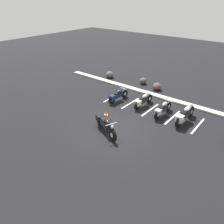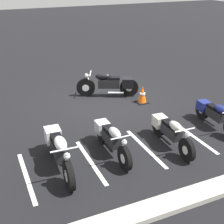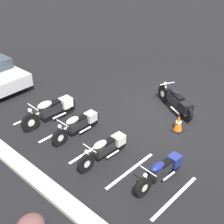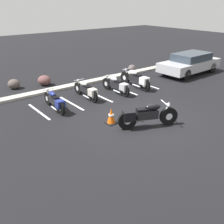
# 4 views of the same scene
# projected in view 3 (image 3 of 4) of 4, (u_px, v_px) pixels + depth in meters

# --- Properties ---
(ground) EXTENTS (60.00, 60.00, 0.00)m
(ground) POSITION_uv_depth(u_px,v_px,m) (164.00, 114.00, 12.07)
(ground) COLOR black
(motorcycle_black_featured) EXTENTS (2.15, 1.12, 0.91)m
(motorcycle_black_featured) POSITION_uv_depth(u_px,v_px,m) (176.00, 101.00, 11.96)
(motorcycle_black_featured) COLOR black
(motorcycle_black_featured) RESTS_ON ground
(parked_bike_0) EXTENTS (0.56, 1.98, 0.78)m
(parked_bike_0) POSITION_uv_depth(u_px,v_px,m) (163.00, 170.00, 8.72)
(parked_bike_0) COLOR black
(parked_bike_0) RESTS_ON ground
(parked_bike_1) EXTENTS (0.57, 2.01, 0.79)m
(parked_bike_1) POSITION_uv_depth(u_px,v_px,m) (106.00, 148.00, 9.55)
(parked_bike_1) COLOR black
(parked_bike_1) RESTS_ON ground
(parked_bike_2) EXTENTS (0.58, 2.06, 0.81)m
(parked_bike_2) POSITION_uv_depth(u_px,v_px,m) (78.00, 124.00, 10.67)
(parked_bike_2) COLOR black
(parked_bike_2) RESTS_ON ground
(parked_bike_3) EXTENTS (0.65, 2.31, 0.91)m
(parked_bike_3) POSITION_uv_depth(u_px,v_px,m) (52.00, 109.00, 11.41)
(parked_bike_3) COLOR black
(parked_bike_3) RESTS_ON ground
(concrete_curb) EXTENTS (18.00, 0.50, 0.12)m
(concrete_curb) POSITION_uv_depth(u_px,v_px,m) (48.00, 188.00, 8.60)
(concrete_curb) COLOR #A8A399
(concrete_curb) RESTS_ON ground
(traffic_cone) EXTENTS (0.40, 0.40, 0.62)m
(traffic_cone) POSITION_uv_depth(u_px,v_px,m) (178.00, 123.00, 10.97)
(traffic_cone) COLOR black
(traffic_cone) RESTS_ON ground
(stall_line_0) EXTENTS (0.10, 2.10, 0.00)m
(stall_line_0) POSITION_uv_depth(u_px,v_px,m) (175.00, 198.00, 8.39)
(stall_line_0) COLOR white
(stall_line_0) RESTS_ON ground
(stall_line_1) EXTENTS (0.10, 2.10, 0.00)m
(stall_line_1) POSITION_uv_depth(u_px,v_px,m) (130.00, 170.00, 9.31)
(stall_line_1) COLOR white
(stall_line_1) RESTS_ON ground
(stall_line_2) EXTENTS (0.10, 2.10, 0.00)m
(stall_line_2) POSITION_uv_depth(u_px,v_px,m) (94.00, 148.00, 10.23)
(stall_line_2) COLOR white
(stall_line_2) RESTS_ON ground
(stall_line_3) EXTENTS (0.10, 2.10, 0.00)m
(stall_line_3) POSITION_uv_depth(u_px,v_px,m) (63.00, 130.00, 11.15)
(stall_line_3) COLOR white
(stall_line_3) RESTS_ON ground
(stall_line_4) EXTENTS (0.10, 2.10, 0.00)m
(stall_line_4) POSITION_uv_depth(u_px,v_px,m) (37.00, 114.00, 12.07)
(stall_line_4) COLOR white
(stall_line_4) RESTS_ON ground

